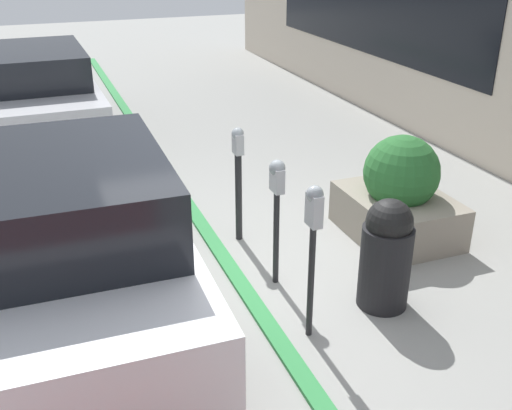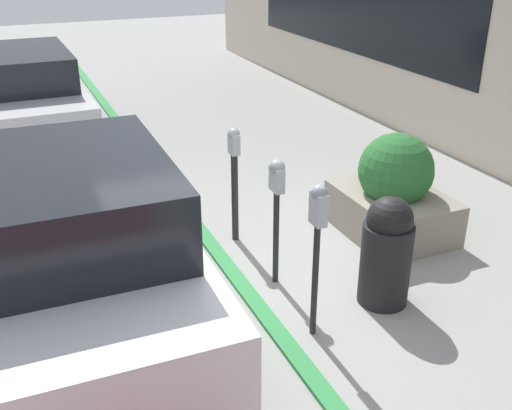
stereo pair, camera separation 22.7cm
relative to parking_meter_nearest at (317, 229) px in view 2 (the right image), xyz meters
The scene contains 9 objects.
ground_plane 1.42m from the parking_meter_nearest, 12.74° to the left, with size 40.00×40.00×0.00m, color #999993.
curb_strip 1.42m from the parking_meter_nearest, 17.23° to the left, with size 24.50×0.16×0.04m.
parking_meter_nearest is the anchor object (origin of this frame).
parking_meter_second 0.91m from the parking_meter_nearest, ahead, with size 0.18×0.16×1.32m.
parking_meter_middle 1.93m from the parking_meter_nearest, ahead, with size 0.16×0.13×1.34m.
planter_box 2.29m from the parking_meter_nearest, 52.40° to the right, with size 1.34×1.06×1.21m.
parked_car_middle 2.08m from the parking_meter_nearest, 65.80° to the left, with size 4.01×1.97×1.65m.
parked_car_rear 6.94m from the parking_meter_nearest, 16.16° to the left, with size 4.42×1.97×1.52m.
trash_bin 1.00m from the parking_meter_nearest, 77.77° to the right, with size 0.48×0.48×1.08m.
Camera 2 is at (-4.75, 1.97, 3.26)m, focal length 42.00 mm.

